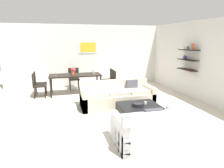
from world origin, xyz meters
TOP-DOWN VIEW (x-y plane):
  - ground_plane at (0.00, 0.00)m, footprint 18.00×18.00m
  - back_wall_unit at (0.29, 3.53)m, footprint 8.40×0.09m
  - right_wall_shelf_unit at (3.03, 0.60)m, footprint 0.34×8.20m
  - sofa_beige at (0.12, 0.34)m, footprint 2.26×0.90m
  - loveseat_white at (0.12, -2.08)m, footprint 1.46×0.90m
  - coffee_table at (0.38, -0.89)m, footprint 1.04×1.02m
  - decorative_bowl at (0.31, -0.90)m, footprint 0.30×0.30m
  - candle_jar at (0.56, -0.80)m, footprint 0.08×0.08m
  - dining_table at (-1.02, 2.15)m, footprint 1.94×0.85m
  - dining_chair_head at (-1.02, 2.98)m, footprint 0.44×0.44m
  - dining_chair_left_far at (-2.40, 2.34)m, footprint 0.44×0.44m
  - dining_chair_left_near at (-2.40, 1.96)m, footprint 0.44×0.44m
  - dining_chair_right_far at (0.36, 2.34)m, footprint 0.44×0.44m
  - dining_chair_right_near at (0.36, 1.96)m, footprint 0.44×0.44m
  - wine_glass_right_far at (-0.31, 2.26)m, footprint 0.08×0.08m
  - wine_glass_right_near at (-0.31, 2.05)m, footprint 0.07×0.07m
  - wine_glass_left_near at (-1.73, 2.05)m, footprint 0.07×0.07m
  - wine_glass_head at (-1.02, 2.52)m, footprint 0.08×0.08m
  - centerpiece_vase at (-1.11, 2.11)m, footprint 0.16×0.16m

SIDE VIEW (x-z plane):
  - ground_plane at x=0.00m, z-range 0.00..0.00m
  - coffee_table at x=0.38m, z-range 0.00..0.38m
  - sofa_beige at x=0.12m, z-range -0.10..0.68m
  - loveseat_white at x=0.12m, z-range -0.10..0.68m
  - candle_jar at x=0.56m, z-range 0.38..0.45m
  - decorative_bowl at x=0.31m, z-range 0.38..0.47m
  - dining_chair_head at x=-1.02m, z-range 0.06..0.94m
  - dining_chair_left_far at x=-2.40m, z-range 0.06..0.94m
  - dining_chair_left_near at x=-2.40m, z-range 0.06..0.94m
  - dining_chair_right_far at x=0.36m, z-range 0.06..0.94m
  - dining_chair_right_near at x=0.36m, z-range 0.06..0.94m
  - dining_table at x=-1.02m, z-range 0.30..1.05m
  - wine_glass_right_near at x=-0.31m, z-range 0.78..0.92m
  - wine_glass_left_near at x=-1.73m, z-range 0.79..0.96m
  - wine_glass_right_far at x=-0.31m, z-range 0.79..0.96m
  - wine_glass_head at x=-1.02m, z-range 0.79..0.97m
  - centerpiece_vase at x=-1.11m, z-range 0.77..1.06m
  - right_wall_shelf_unit at x=3.03m, z-range 0.00..2.70m
  - back_wall_unit at x=0.29m, z-range 0.00..2.70m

